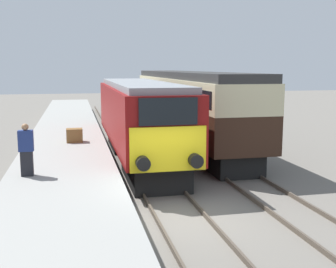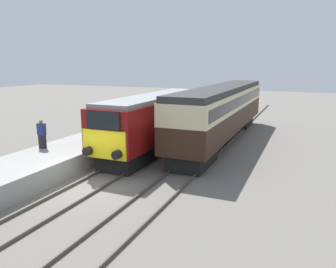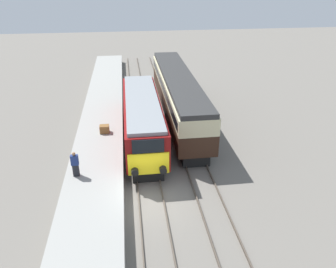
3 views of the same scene
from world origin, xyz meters
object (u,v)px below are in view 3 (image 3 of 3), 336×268
at_px(luggage_crate, 104,129).
at_px(locomotive, 142,119).
at_px(person_on_platform, 75,164).
at_px(passenger_carriage, 178,93).

bearing_deg(luggage_crate, locomotive, -1.37).
distance_m(person_on_platform, luggage_crate, 5.90).
bearing_deg(luggage_crate, passenger_carriage, 33.80).
xyz_separation_m(passenger_carriage, luggage_crate, (-6.31, -4.22, -1.14)).
height_order(passenger_carriage, luggage_crate, passenger_carriage).
bearing_deg(person_on_platform, locomotive, 52.36).
relative_size(locomotive, person_on_platform, 7.70).
distance_m(passenger_carriage, person_on_platform, 12.60).
relative_size(passenger_carriage, person_on_platform, 10.91).
height_order(locomotive, luggage_crate, locomotive).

